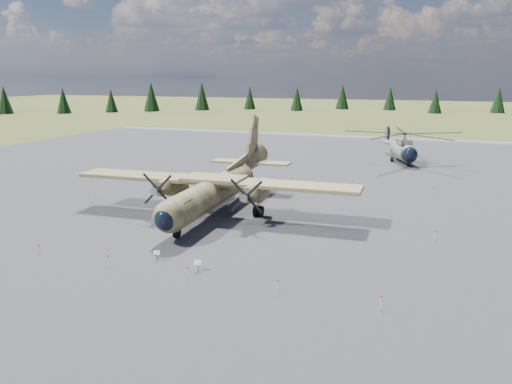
% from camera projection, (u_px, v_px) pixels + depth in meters
% --- Properties ---
extents(ground, '(500.00, 500.00, 0.00)m').
position_uv_depth(ground, '(240.00, 220.00, 44.69)').
color(ground, brown).
rests_on(ground, ground).
extents(apron, '(120.00, 120.00, 0.04)m').
position_uv_depth(apron, '(275.00, 196.00, 53.81)').
color(apron, slate).
rests_on(apron, ground).
extents(transport_plane, '(27.17, 24.67, 8.96)m').
position_uv_depth(transport_plane, '(218.00, 185.00, 47.10)').
color(transport_plane, '#404224').
rests_on(transport_plane, ground).
extents(helicopter_near, '(23.05, 23.17, 4.58)m').
position_uv_depth(helicopter_near, '(403.00, 141.00, 73.74)').
color(helicopter_near, slate).
rests_on(helicopter_near, ground).
extents(info_placard_left, '(0.50, 0.30, 0.73)m').
position_uv_depth(info_placard_left, '(157.00, 254.00, 34.89)').
color(info_placard_left, gray).
rests_on(info_placard_left, ground).
extents(info_placard_right, '(0.52, 0.26, 0.79)m').
position_uv_depth(info_placard_right, '(198.00, 264.00, 32.95)').
color(info_placard_right, gray).
rests_on(info_placard_right, ground).
extents(barrier_fence, '(33.12, 29.62, 0.85)m').
position_uv_depth(barrier_fence, '(235.00, 215.00, 44.67)').
color(barrier_fence, silver).
rests_on(barrier_fence, ground).
extents(treeline, '(326.62, 329.24, 10.98)m').
position_uv_depth(treeline, '(283.00, 173.00, 40.89)').
color(treeline, black).
rests_on(treeline, ground).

